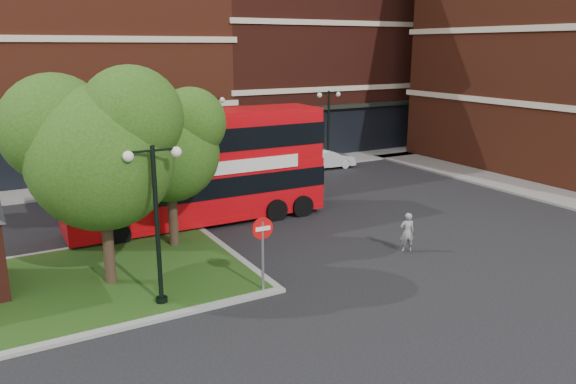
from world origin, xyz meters
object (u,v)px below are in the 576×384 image
car_silver (179,174)px  car_white (327,159)px  bus (197,160)px  woman (407,232)px

car_silver → car_white: size_ratio=1.12×
bus → woman: 9.53m
woman → car_silver: 14.92m
bus → car_white: bearing=31.9°
bus → woman: bus is taller
car_white → car_silver: bearing=95.8°
woman → car_silver: woman is taller
bus → car_white: size_ratio=3.07×
car_silver → car_white: 9.94m
bus → car_white: (11.40, 6.98, -2.26)m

